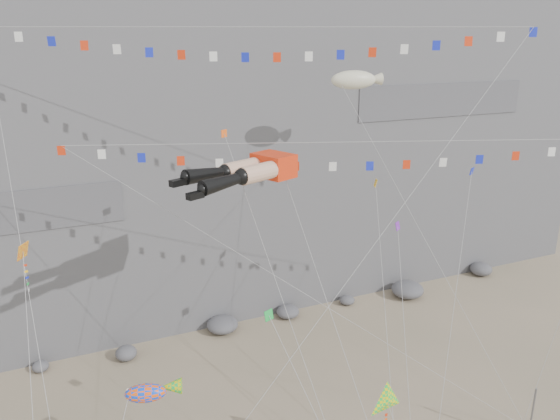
# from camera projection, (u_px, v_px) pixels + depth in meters

# --- Properties ---
(cliff) EXTENTS (80.00, 28.00, 50.00)m
(cliff) POSITION_uv_depth(u_px,v_px,m) (164.00, 20.00, 51.07)
(cliff) COLOR slate
(cliff) RESTS_ON ground
(talus_boulders) EXTENTS (60.00, 3.00, 1.20)m
(talus_boulders) POSITION_uv_depth(u_px,v_px,m) (222.00, 325.00, 45.35)
(talus_boulders) COLOR #57575C
(talus_boulders) RESTS_ON ground
(anchor_pole_right) EXTENTS (0.12, 0.12, 3.86)m
(anchor_pole_right) POSITION_uv_depth(u_px,v_px,m) (532.00, 416.00, 32.37)
(anchor_pole_right) COLOR slate
(anchor_pole_right) RESTS_ON ground
(legs_kite) EXTENTS (7.68, 15.42, 21.59)m
(legs_kite) POSITION_uv_depth(u_px,v_px,m) (247.00, 172.00, 29.67)
(legs_kite) COLOR red
(legs_kite) RESTS_ON ground
(flag_banner_upper) EXTENTS (28.85, 18.96, 30.07)m
(flag_banner_upper) POSITION_uv_depth(u_px,v_px,m) (261.00, 28.00, 31.09)
(flag_banner_upper) COLOR red
(flag_banner_upper) RESTS_ON ground
(flag_banner_lower) EXTENTS (31.73, 13.43, 20.91)m
(flag_banner_lower) POSITION_uv_depth(u_px,v_px,m) (353.00, 142.00, 32.27)
(flag_banner_lower) COLOR red
(flag_banner_lower) RESTS_ON ground
(harlequin_kite) EXTENTS (1.82, 8.57, 15.96)m
(harlequin_kite) POSITION_uv_depth(u_px,v_px,m) (23.00, 253.00, 25.10)
(harlequin_kite) COLOR red
(harlequin_kite) RESTS_ON ground
(fish_windsock) EXTENTS (6.67, 7.34, 10.52)m
(fish_windsock) POSITION_uv_depth(u_px,v_px,m) (145.00, 394.00, 26.49)
(fish_windsock) COLOR #FF520D
(fish_windsock) RESTS_ON ground
(delta_kite) EXTENTS (2.34, 7.19, 8.60)m
(delta_kite) POSITION_uv_depth(u_px,v_px,m) (388.00, 402.00, 28.46)
(delta_kite) COLOR yellow
(delta_kite) RESTS_ON ground
(blimp_windsock) EXTENTS (7.03, 15.65, 25.64)m
(blimp_windsock) POSITION_uv_depth(u_px,v_px,m) (354.00, 81.00, 37.98)
(blimp_windsock) COLOR beige
(blimp_windsock) RESTS_ON ground
(small_kite_a) EXTENTS (2.45, 15.26, 23.26)m
(small_kite_a) POSITION_uv_depth(u_px,v_px,m) (228.00, 144.00, 32.02)
(small_kite_a) COLOR #FF5D15
(small_kite_a) RESTS_ON ground
(small_kite_b) EXTENTS (4.71, 9.30, 15.77)m
(small_kite_b) POSITION_uv_depth(u_px,v_px,m) (398.00, 230.00, 32.69)
(small_kite_b) COLOR purple
(small_kite_b) RESTS_ON ground
(small_kite_c) EXTENTS (3.19, 9.36, 13.51)m
(small_kite_c) POSITION_uv_depth(u_px,v_px,m) (270.00, 318.00, 27.41)
(small_kite_c) COLOR green
(small_kite_c) RESTS_ON ground
(small_kite_d) EXTENTS (6.72, 13.47, 20.12)m
(small_kite_d) POSITION_uv_depth(u_px,v_px,m) (376.00, 189.00, 35.65)
(small_kite_d) COLOR #F0AE14
(small_kite_d) RESTS_ON ground
(small_kite_e) EXTENTS (9.69, 9.50, 19.91)m
(small_kite_e) POSITION_uv_depth(u_px,v_px,m) (471.00, 179.00, 34.29)
(small_kite_e) COLOR #1523BA
(small_kite_e) RESTS_ON ground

